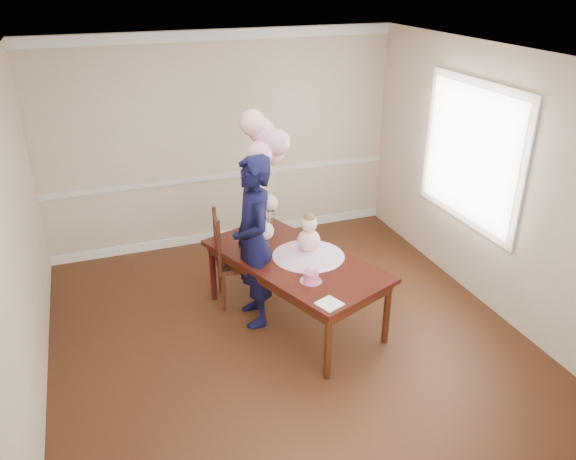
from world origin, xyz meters
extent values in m
cube|color=black|center=(0.00, 0.00, 0.00)|extent=(4.50, 5.00, 0.00)
cube|color=white|center=(0.00, 0.00, 2.70)|extent=(4.50, 5.00, 0.02)
cube|color=#BEA88B|center=(0.00, 2.50, 1.35)|extent=(4.50, 0.02, 2.70)
cube|color=#BEA88B|center=(0.00, -2.50, 1.35)|extent=(4.50, 0.02, 2.70)
cube|color=#BEA88B|center=(-2.25, 0.00, 1.35)|extent=(0.02, 5.00, 2.70)
cube|color=#BEA88B|center=(2.25, 0.00, 1.35)|extent=(0.02, 5.00, 2.70)
cube|color=silver|center=(0.00, 2.49, 0.90)|extent=(4.50, 0.02, 0.07)
cube|color=silver|center=(0.00, 2.49, 2.63)|extent=(4.50, 0.02, 0.12)
cube|color=white|center=(0.00, 2.49, 0.06)|extent=(4.50, 0.02, 0.12)
cube|color=white|center=(2.23, 0.50, 1.55)|extent=(0.02, 1.66, 1.56)
cube|color=white|center=(2.21, 0.50, 1.55)|extent=(0.01, 1.50, 1.40)
cube|color=black|center=(0.18, 0.38, 0.70)|extent=(1.60, 2.14, 0.05)
cube|color=black|center=(0.18, 0.38, 0.62)|extent=(1.47, 2.01, 0.10)
cylinder|color=black|center=(0.13, -0.58, 0.34)|extent=(0.09, 0.09, 0.67)
cylinder|color=black|center=(0.88, -0.29, 0.34)|extent=(0.09, 0.09, 0.67)
cylinder|color=black|center=(-0.52, 1.06, 0.34)|extent=(0.09, 0.09, 0.67)
cylinder|color=black|center=(0.23, 1.35, 0.34)|extent=(0.09, 0.09, 0.67)
cone|color=#E6A9CF|center=(0.33, 0.39, 0.77)|extent=(0.95, 0.95, 0.10)
sphere|color=pink|center=(0.33, 0.39, 0.89)|extent=(0.23, 0.23, 0.23)
sphere|color=beige|center=(0.33, 0.39, 1.07)|extent=(0.16, 0.16, 0.16)
sphere|color=brown|center=(0.33, 0.39, 1.13)|extent=(0.12, 0.12, 0.12)
cylinder|color=white|center=(0.16, -0.09, 0.72)|extent=(0.27, 0.27, 0.01)
cylinder|color=#D94482|center=(0.16, -0.09, 0.77)|extent=(0.19, 0.19, 0.10)
sphere|color=white|center=(0.16, -0.09, 0.84)|extent=(0.03, 0.03, 0.03)
sphere|color=white|center=(0.18, -0.06, 0.84)|extent=(0.03, 0.03, 0.03)
cylinder|color=white|center=(-0.06, 0.60, 0.80)|extent=(0.12, 0.12, 0.15)
sphere|color=beige|center=(-0.06, 0.60, 0.97)|extent=(0.18, 0.18, 0.18)
cylinder|color=white|center=(0.22, 1.28, 0.80)|extent=(0.12, 0.12, 0.15)
sphere|color=beige|center=(0.22, 1.28, 0.97)|extent=(0.18, 0.18, 0.18)
cube|color=white|center=(0.17, -0.50, 0.72)|extent=(0.25, 0.25, 0.01)
cylinder|color=silver|center=(0.07, 0.91, 0.73)|extent=(0.05, 0.05, 0.02)
sphere|color=#EBA6C4|center=(-0.02, 0.87, 1.68)|extent=(0.27, 0.27, 0.27)
sphere|color=#DD9CB4|center=(0.18, 0.90, 1.77)|extent=(0.27, 0.27, 0.27)
sphere|color=#E2A0BB|center=(0.05, 1.01, 1.87)|extent=(0.27, 0.27, 0.27)
sphere|color=#E3A1B0|center=(-0.04, 0.99, 1.97)|extent=(0.27, 0.27, 0.27)
sphere|color=#E2A0B8|center=(0.18, 1.03, 1.63)|extent=(0.27, 0.27, 0.27)
cylinder|color=white|center=(0.03, 0.89, 1.13)|extent=(0.08, 0.04, 0.80)
cylinder|color=white|center=(0.13, 0.91, 1.18)|extent=(0.11, 0.01, 0.90)
cylinder|color=white|center=(0.06, 0.96, 1.23)|extent=(0.02, 0.09, 0.99)
cylinder|color=silver|center=(0.01, 0.95, 1.28)|extent=(0.11, 0.07, 1.09)
cylinder|color=white|center=(0.12, 0.97, 1.11)|extent=(0.10, 0.11, 0.74)
cube|color=#38170F|center=(-0.26, 0.96, 0.47)|extent=(0.51, 0.51, 0.05)
cylinder|color=#39160F|center=(-0.47, 0.80, 0.22)|extent=(0.05, 0.05, 0.45)
cylinder|color=#3A160F|center=(-0.10, 0.75, 0.22)|extent=(0.05, 0.05, 0.45)
cylinder|color=#351D0E|center=(-0.42, 1.17, 0.22)|extent=(0.05, 0.05, 0.45)
cylinder|color=#3A1F10|center=(-0.05, 1.12, 0.22)|extent=(0.05, 0.05, 0.45)
cylinder|color=black|center=(-0.49, 0.80, 0.77)|extent=(0.05, 0.05, 0.58)
cylinder|color=#3C1910|center=(-0.44, 1.17, 0.77)|extent=(0.05, 0.05, 0.58)
cube|color=#351A0E|center=(-0.47, 0.98, 0.64)|extent=(0.08, 0.42, 0.05)
cube|color=black|center=(-0.47, 0.98, 0.81)|extent=(0.08, 0.42, 0.05)
cube|color=#37170F|center=(-0.47, 0.98, 0.97)|extent=(0.08, 0.42, 0.05)
imported|color=black|center=(-0.20, 0.54, 0.89)|extent=(0.46, 0.66, 1.78)
camera|label=1|loc=(-1.57, -4.23, 3.38)|focal=35.00mm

